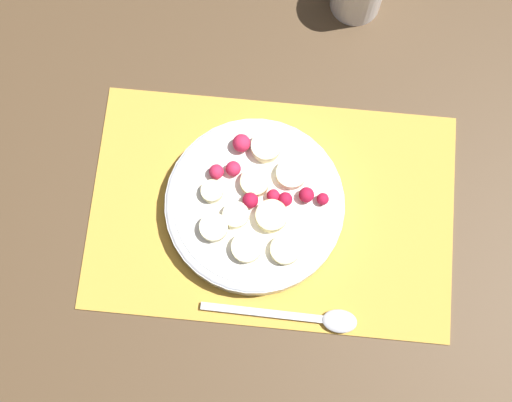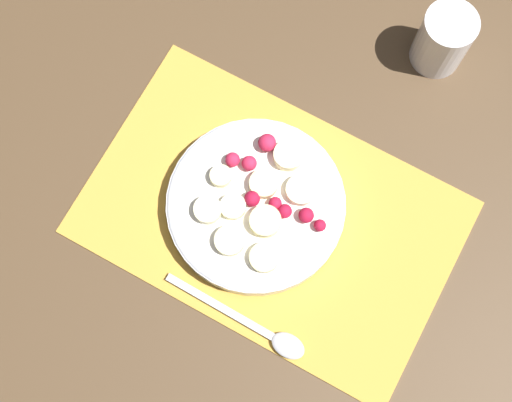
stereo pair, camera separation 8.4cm
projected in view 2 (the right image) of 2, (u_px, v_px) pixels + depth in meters
The scene contains 5 objects.
ground_plane at pixel (271, 217), 0.88m from camera, with size 3.00×3.00×0.00m, color #4C3823.
placemat at pixel (271, 217), 0.87m from camera, with size 0.45×0.28×0.01m.
fruit_bowl at pixel (256, 204), 0.86m from camera, with size 0.22×0.22×0.05m.
spoon at pixel (263, 331), 0.83m from camera, with size 0.19×0.03×0.01m.
drinking_glass at pixel (443, 40), 0.89m from camera, with size 0.07×0.07×0.09m.
Camera 2 is at (-0.08, 0.18, 0.85)m, focal length 50.00 mm.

